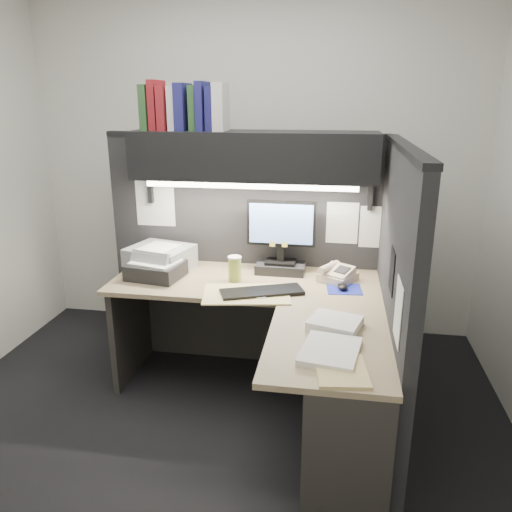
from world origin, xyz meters
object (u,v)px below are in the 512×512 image
Objects in this scene: monitor at (281,245)px; telephone at (338,275)px; keyboard at (262,292)px; overhead_shelf at (254,156)px; notebook_stack at (156,270)px; desk at (285,369)px; printer at (160,258)px; coffee_cup at (235,270)px.

monitor reaches higher than telephone.
keyboard is 2.39× the size of telephone.
overhead_shelf reaches higher than notebook_stack.
monitor reaches higher than desk.
monitor is at bearing -163.62° from telephone.
desk is at bearing -84.19° from keyboard.
monitor reaches higher than printer.
coffee_cup is (-0.09, -0.21, -0.69)m from overhead_shelf.
desk is at bearing -68.21° from overhead_shelf.
telephone is at bearing 6.23° from notebook_stack.
overhead_shelf is 3.19× the size of monitor.
notebook_stack reaches higher than keyboard.
monitor is 0.36m from coffee_cup.
keyboard is 1.25× the size of printer.
overhead_shelf is 0.94m from printer.
notebook_stack is at bearing -65.51° from printer.
desk is 11.10× the size of coffee_cup.
printer is at bearing 143.64° from desk.
notebook_stack is at bearing 144.38° from keyboard.
telephone is at bearing 9.71° from coffee_cup.
keyboard is at bearing -13.64° from notebook_stack.
notebook_stack reaches higher than desk.
notebook_stack is (-1.17, -0.13, 0.01)m from telephone.
coffee_cup is at bearing 114.72° from keyboard.
overhead_shelf is (-0.30, 0.75, 1.06)m from desk.
monitor is 0.42m from telephone.
monitor is at bearing -0.14° from overhead_shelf.
overhead_shelf is 0.87m from keyboard.
keyboard is at bearing -73.86° from overhead_shelf.
monitor is at bearing 98.95° from desk.
overhead_shelf is at bearing 111.79° from desk.
overhead_shelf reaches higher than desk.
printer is (-0.82, -0.06, -0.12)m from monitor.
telephone is at bearing 68.20° from desk.
coffee_cup is at bearing 125.62° from desk.
monitor reaches higher than keyboard.
coffee_cup is 0.46× the size of notebook_stack.
coffee_cup is (-0.39, 0.54, 0.36)m from desk.
desk is at bearing -21.39° from printer.
notebook_stack is (-0.61, -0.23, -0.72)m from overhead_shelf.
telephone is 0.52× the size of printer.
desk is at bearing -80.61° from telephone.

